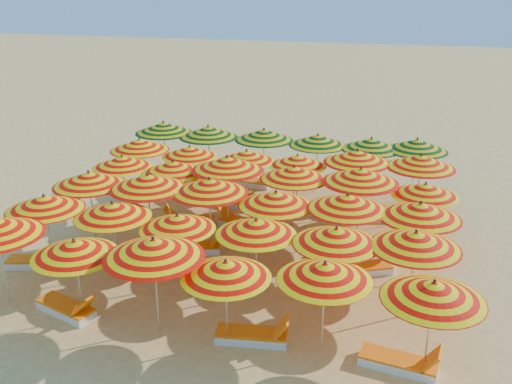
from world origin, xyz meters
TOP-DOWN VIEW (x-y plane):
  - ground at (0.00, 0.00)m, footprint 120.00×120.00m
  - umbrella_1 at (-3.01, -5.32)m, footprint 2.63×2.63m
  - umbrella_2 at (-0.92, -5.30)m, footprint 2.66×2.66m
  - umbrella_3 at (0.85, -5.35)m, footprint 2.35×2.35m
  - umbrella_4 at (3.06, -5.01)m, footprint 2.28×2.28m
  - umbrella_5 at (5.36, -5.30)m, footprint 2.46×2.46m
  - umbrella_6 at (-5.29, -3.16)m, footprint 2.33×2.33m
  - umbrella_7 at (-3.20, -3.05)m, footprint 2.82×2.82m
  - umbrella_8 at (-1.23, -3.13)m, footprint 2.56×2.56m
  - umbrella_9 at (0.95, -3.04)m, footprint 2.76×2.76m
  - umbrella_10 at (3.07, -3.22)m, footprint 2.82×2.82m
  - umbrella_11 at (4.98, -3.03)m, footprint 2.86×2.86m
  - umbrella_12 at (-5.03, -1.15)m, footprint 2.35×2.35m
  - umbrella_13 at (-3.03, -1.12)m, footprint 2.43×2.43m
  - umbrella_14 at (-1.08, -0.92)m, footprint 2.46×2.46m
  - umbrella_15 at (1.03, -1.11)m, footprint 2.23×2.23m
  - umbrella_16 at (3.10, -1.06)m, footprint 2.89×2.89m
  - umbrella_17 at (5.09, -1.11)m, footprint 2.94×2.94m
  - umbrella_18 at (-5.09, 1.15)m, footprint 2.66×2.66m
  - umbrella_19 at (-3.05, 0.93)m, footprint 2.72×2.72m
  - umbrella_20 at (-1.17, 1.12)m, footprint 2.54×2.54m
  - umbrella_21 at (1.12, 1.16)m, footprint 2.84×2.84m
  - umbrella_22 at (3.27, 1.03)m, footprint 2.83×2.83m
  - umbrella_23 at (5.27, 1.13)m, footprint 2.67×2.67m
  - umbrella_24 at (-5.28, 2.95)m, footprint 2.51×2.51m
  - umbrella_25 at (-3.28, 3.06)m, footprint 2.51×2.51m
  - umbrella_26 at (-1.05, 3.09)m, footprint 2.30×2.30m
  - umbrella_27 at (0.86, 3.08)m, footprint 2.09×2.09m
  - umbrella_28 at (2.95, 3.24)m, footprint 2.81×2.81m
  - umbrella_29 at (5.12, 3.22)m, footprint 2.95×2.95m
  - umbrella_30 at (-5.26, 5.21)m, footprint 2.40×2.40m
  - umbrella_31 at (-3.23, 5.04)m, footprint 3.14×3.14m
  - umbrella_32 at (-0.96, 5.30)m, footprint 2.96×2.96m
  - umbrella_33 at (1.22, 5.31)m, footprint 2.94×2.94m
  - umbrella_34 at (3.30, 5.20)m, footprint 2.41×2.41m
  - umbrella_35 at (4.98, 5.38)m, footprint 3.02×3.02m
  - lounger_0 at (-3.51, -5.24)m, footprint 1.83×1.10m
  - lounger_1 at (1.45, -5.13)m, footprint 1.79×0.81m
  - lounger_2 at (4.86, -5.27)m, footprint 1.80×0.83m
  - lounger_3 at (-5.79, -3.16)m, footprint 1.82×1.03m
  - lounger_4 at (-1.59, -1.08)m, footprint 1.83×1.06m
  - lounger_5 at (3.60, -1.11)m, footprint 1.82×1.24m
  - lounger_6 at (-2.55, 0.87)m, footprint 1.82×0.98m
  - lounger_7 at (-0.66, 1.15)m, footprint 1.81×0.88m
  - lounger_8 at (-1.55, 2.91)m, footprint 1.80×0.83m
  - lounger_9 at (4.61, 3.19)m, footprint 1.82×1.01m
  - lounger_10 at (-3.83, 4.86)m, footprint 1.79×0.77m
  - lounger_11 at (-1.46, 5.24)m, footprint 1.79×0.78m
  - beachgoer_b at (0.72, 0.27)m, footprint 0.94×0.94m

SIDE VIEW (x-z plane):
  - ground at x=0.00m, z-range 0.00..0.00m
  - lounger_0 at x=-3.51m, z-range -0.19..0.50m
  - lounger_1 at x=1.45m, z-range -0.19..0.50m
  - lounger_2 at x=4.86m, z-range -0.19..0.50m
  - lounger_3 at x=-5.79m, z-range -0.19..0.50m
  - lounger_4 at x=-1.59m, z-range -0.19..0.50m
  - lounger_5 at x=3.60m, z-range -0.19..0.50m
  - lounger_6 at x=-2.55m, z-range -0.19..0.50m
  - lounger_7 at x=-0.66m, z-range -0.19..0.50m
  - lounger_8 at x=-1.55m, z-range -0.19..0.50m
  - lounger_9 at x=4.61m, z-range -0.19..0.50m
  - lounger_10 at x=-3.83m, z-range -0.19..0.50m
  - lounger_11 at x=-1.46m, z-range -0.19..0.50m
  - beachgoer_b at x=0.72m, z-range 0.00..1.53m
  - umbrella_8 at x=-1.23m, z-range 0.84..3.05m
  - umbrella_27 at x=0.86m, z-range 0.84..3.05m
  - umbrella_3 at x=0.85m, z-range 0.84..3.07m
  - umbrella_23 at x=5.27m, z-range 0.85..3.07m
  - umbrella_25 at x=-3.28m, z-range 0.85..3.08m
  - umbrella_26 at x=-1.05m, z-range 0.85..3.10m
  - umbrella_1 at x=-3.01m, z-range 0.85..3.10m
  - umbrella_18 at x=-5.09m, z-range 0.87..3.14m
  - umbrella_9 at x=0.95m, z-range 0.87..3.15m
  - umbrella_4 at x=3.06m, z-range 0.88..3.19m
  - umbrella_7 at x=-3.20m, z-range 0.88..3.21m
  - umbrella_19 at x=-3.05m, z-range 0.89..3.22m
  - umbrella_5 at x=5.36m, z-range 0.89..3.23m
  - umbrella_15 at x=1.03m, z-range 0.90..3.26m
  - umbrella_10 at x=3.07m, z-range 0.90..3.27m
  - umbrella_6 at x=-5.29m, z-range 0.90..3.28m
  - umbrella_24 at x=-5.28m, z-range 0.91..3.32m
  - umbrella_11 at x=4.98m, z-range 0.92..3.33m
  - umbrella_33 at x=1.22m, z-range 0.92..3.35m
  - umbrella_21 at x=1.12m, z-range 0.92..3.35m
  - umbrella_17 at x=5.09m, z-range 0.93..3.37m
  - umbrella_12 at x=-5.03m, z-range 0.93..3.38m
  - umbrella_34 at x=3.30m, z-range 0.93..3.39m
  - umbrella_16 at x=3.10m, z-range 0.94..3.40m
  - umbrella_35 at x=4.98m, z-range 0.95..3.44m
  - umbrella_32 at x=-0.96m, z-range 0.95..3.46m
  - umbrella_14 at x=-1.08m, z-range 0.95..3.46m
  - umbrella_28 at x=2.95m, z-range 0.96..3.48m
  - umbrella_29 at x=5.12m, z-range 0.96..3.48m
  - umbrella_30 at x=-5.26m, z-range 0.96..3.50m
  - umbrella_13 at x=-3.03m, z-range 0.96..3.50m
  - umbrella_31 at x=-3.23m, z-range 0.97..3.50m
  - umbrella_2 at x=-0.92m, z-range 0.97..3.51m
  - umbrella_22 at x=3.27m, z-range 0.98..3.57m
  - umbrella_20 at x=-1.17m, z-range 0.98..3.57m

